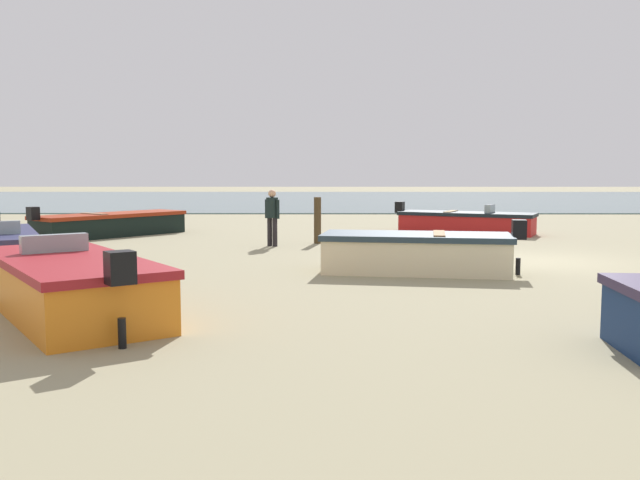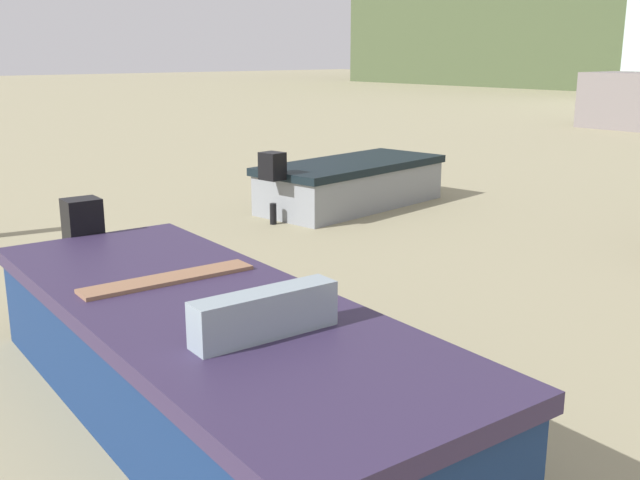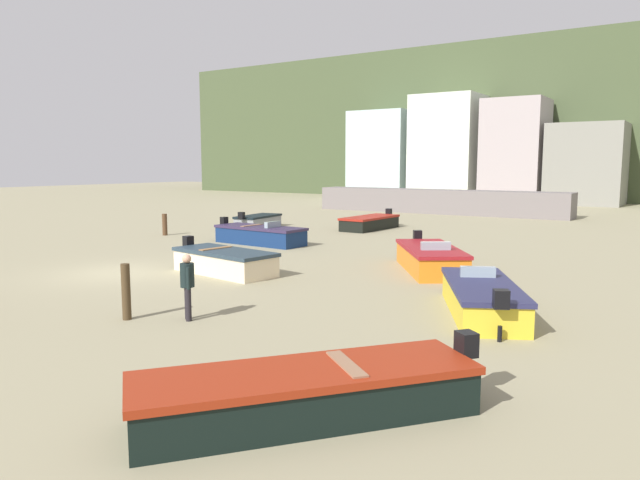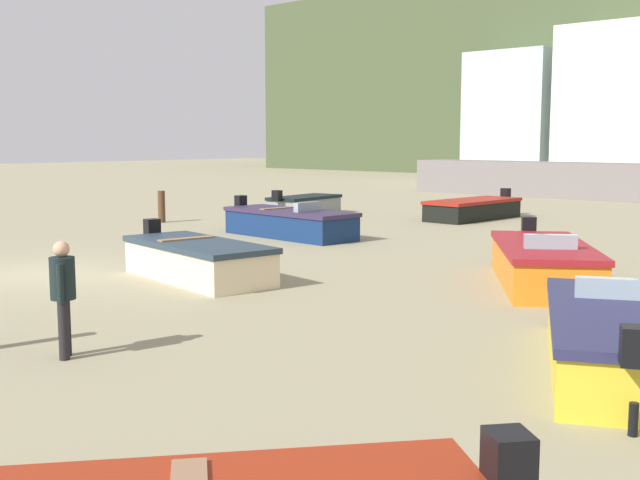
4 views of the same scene
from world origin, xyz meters
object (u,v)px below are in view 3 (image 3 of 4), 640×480
at_px(boat_yellow_4, 482,298).
at_px(mooring_post_mid_beach, 165,225).
at_px(boat_black_2, 370,223).
at_px(mooring_post_near_water, 126,292).
at_px(boat_navy_5, 260,235).
at_px(beach_walker_foreground, 187,281).
at_px(boat_cream_3, 224,261).
at_px(boat_grey_7, 258,221).
at_px(boat_orange_6, 430,259).
at_px(boat_black_1, 308,393).

relative_size(boat_yellow_4, mooring_post_mid_beach, 4.08).
height_order(boat_black_2, mooring_post_near_water, mooring_post_near_water).
xyz_separation_m(boat_black_2, mooring_post_mid_beach, (-7.77, -8.59, 0.19)).
xyz_separation_m(boat_navy_5, beach_walker_foreground, (7.25, -11.76, 0.52)).
relative_size(boat_black_2, mooring_post_mid_beach, 4.03).
bearing_deg(beach_walker_foreground, boat_cream_3, -17.92).
height_order(boat_navy_5, boat_grey_7, boat_navy_5).
distance_m(boat_black_2, boat_cream_3, 15.40).
xyz_separation_m(boat_black_2, boat_orange_6, (8.26, -10.84, 0.06)).
distance_m(boat_black_1, boat_navy_5, 19.59).
xyz_separation_m(boat_navy_5, boat_grey_7, (-4.69, 5.61, -0.05)).
bearing_deg(boat_black_1, beach_walker_foreground, 10.12).
relative_size(boat_black_2, mooring_post_near_water, 3.36).
relative_size(boat_cream_3, mooring_post_near_water, 3.13).
xyz_separation_m(boat_cream_3, mooring_post_mid_beach, (-10.25, 6.61, 0.15)).
bearing_deg(boat_yellow_4, boat_orange_6, 97.62).
bearing_deg(boat_black_1, boat_cream_3, -3.34).
height_order(boat_cream_3, boat_yellow_4, boat_cream_3).
height_order(boat_yellow_4, boat_orange_6, boat_orange_6).
bearing_deg(beach_walker_foreground, boat_black_2, -35.73).
relative_size(boat_cream_3, boat_navy_5, 0.88).
height_order(boat_yellow_4, boat_grey_7, boat_yellow_4).
relative_size(boat_black_1, mooring_post_near_water, 3.59).
height_order(boat_yellow_4, boat_navy_5, boat_navy_5).
xyz_separation_m(boat_black_1, boat_yellow_4, (0.21, 7.48, 0.03)).
bearing_deg(mooring_post_mid_beach, beach_walker_foreground, -40.51).
bearing_deg(boat_orange_6, boat_cream_3, 2.09).
height_order(boat_navy_5, boat_orange_6, boat_orange_6).
relative_size(boat_black_1, boat_navy_5, 1.01).
height_order(boat_black_1, boat_black_2, boat_black_1).
height_order(mooring_post_near_water, beach_walker_foreground, beach_walker_foreground).
height_order(boat_black_1, boat_yellow_4, boat_yellow_4).
relative_size(boat_black_1, beach_walker_foreground, 3.06).
bearing_deg(boat_grey_7, boat_black_2, 18.62).
distance_m(boat_black_1, boat_cream_3, 12.17).
relative_size(boat_yellow_4, beach_walker_foreground, 2.89).
bearing_deg(boat_yellow_4, beach_walker_foreground, -169.62).
distance_m(boat_black_1, boat_black_2, 26.02).
bearing_deg(beach_walker_foreground, boat_yellow_4, -104.54).
height_order(boat_yellow_4, beach_walker_foreground, beach_walker_foreground).
bearing_deg(boat_yellow_4, mooring_post_mid_beach, 132.47).
distance_m(boat_orange_6, mooring_post_mid_beach, 16.19).
xyz_separation_m(boat_black_2, mooring_post_near_water, (4.64, -21.08, 0.30)).
bearing_deg(beach_walker_foreground, mooring_post_mid_beach, -2.53).
bearing_deg(boat_orange_6, boat_grey_7, -63.92).
xyz_separation_m(boat_black_1, boat_cream_3, (-9.04, 8.14, 0.03)).
relative_size(boat_orange_6, mooring_post_mid_beach, 4.12).
height_order(boat_grey_7, mooring_post_near_water, mooring_post_near_water).
relative_size(boat_orange_6, boat_grey_7, 1.28).
distance_m(boat_cream_3, mooring_post_mid_beach, 12.20).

